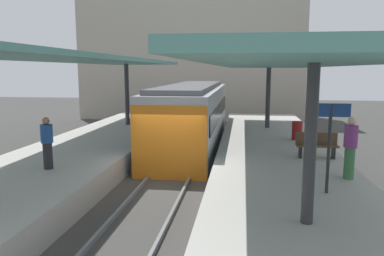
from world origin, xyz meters
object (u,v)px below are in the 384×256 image
at_px(platform_bench, 317,144).
at_px(litter_bin, 297,131).
at_px(commuter_train, 192,116).
at_px(passenger_mid_platform, 350,147).
at_px(platform_sign, 330,128).
at_px(passenger_near_bench, 47,142).

bearing_deg(platform_bench, litter_bin, 93.41).
height_order(commuter_train, passenger_mid_platform, commuter_train).
xyz_separation_m(platform_sign, litter_bin, (0.27, 7.24, -1.22)).
xyz_separation_m(platform_bench, platform_sign, (-0.47, -3.88, 1.16)).
relative_size(platform_bench, passenger_near_bench, 0.88).
distance_m(platform_sign, litter_bin, 7.34).
bearing_deg(litter_bin, platform_sign, -92.10).
relative_size(platform_sign, passenger_near_bench, 1.39).
bearing_deg(platform_bench, passenger_mid_platform, -80.89).
bearing_deg(platform_sign, commuter_train, 116.72).
height_order(platform_bench, passenger_mid_platform, passenger_mid_platform).
bearing_deg(passenger_mid_platform, passenger_near_bench, -179.22).
bearing_deg(litter_bin, passenger_mid_platform, -84.13).
xyz_separation_m(commuter_train, passenger_mid_platform, (5.46, -7.76, 0.17)).
distance_m(platform_bench, passenger_mid_platform, 2.60).
distance_m(litter_bin, passenger_near_bench, 10.19).
bearing_deg(litter_bin, passenger_near_bench, -143.86).
xyz_separation_m(platform_bench, passenger_mid_platform, (0.41, -2.53, 0.43)).
distance_m(platform_bench, passenger_near_bench, 8.83).
bearing_deg(passenger_near_bench, passenger_mid_platform, 0.78).
bearing_deg(passenger_mid_platform, platform_sign, -122.77).
bearing_deg(passenger_mid_platform, commuter_train, 125.12).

